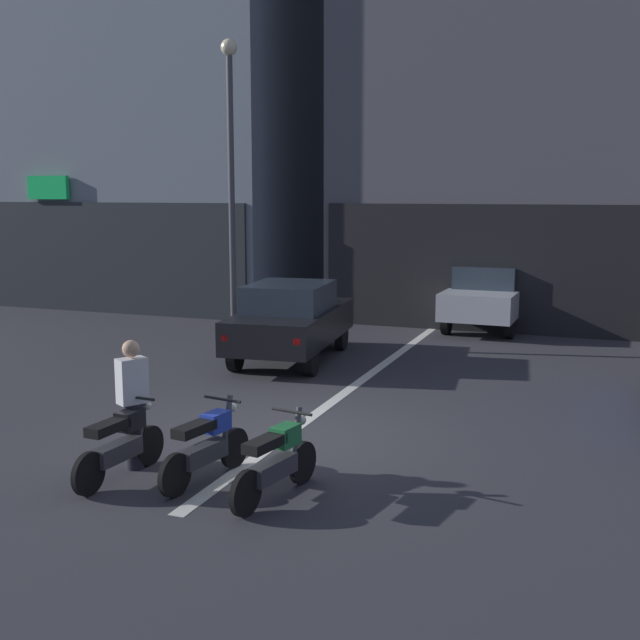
% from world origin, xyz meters
% --- Properties ---
extents(ground_plane, '(120.00, 120.00, 0.00)m').
position_xyz_m(ground_plane, '(0.00, 0.00, 0.00)').
color(ground_plane, '#333338').
extents(lane_centre_line, '(0.20, 18.00, 0.01)m').
position_xyz_m(lane_centre_line, '(0.00, 6.00, 0.00)').
color(lane_centre_line, silver).
rests_on(lane_centre_line, ground).
extents(building_corner_left, '(9.75, 9.85, 18.57)m').
position_xyz_m(building_corner_left, '(-9.70, 13.99, 9.27)').
color(building_corner_left, gray).
rests_on(building_corner_left, ground).
extents(building_mid_block, '(8.63, 8.50, 15.12)m').
position_xyz_m(building_mid_block, '(1.29, 13.99, 7.55)').
color(building_mid_block, '#56565B').
rests_on(building_mid_block, ground).
extents(car_black_crossing_near, '(2.19, 4.27, 1.64)m').
position_xyz_m(car_black_crossing_near, '(-1.94, 4.90, 0.89)').
color(car_black_crossing_near, black).
rests_on(car_black_crossing_near, ground).
extents(car_silver_down_street, '(1.85, 4.14, 1.64)m').
position_xyz_m(car_silver_down_street, '(1.30, 10.40, 0.89)').
color(car_silver_down_street, black).
rests_on(car_silver_down_street, ground).
extents(street_lamp, '(0.36, 0.36, 6.77)m').
position_xyz_m(street_lamp, '(-3.77, 5.89, 4.12)').
color(street_lamp, '#47474C').
rests_on(street_lamp, ground).
extents(motorcycle_black_row_leftmost, '(0.55, 1.67, 0.98)m').
position_xyz_m(motorcycle_black_row_leftmost, '(-1.21, -2.23, 0.46)').
color(motorcycle_black_row_leftmost, black).
rests_on(motorcycle_black_row_leftmost, ground).
extents(motorcycle_blue_row_left_mid, '(0.55, 1.66, 0.98)m').
position_xyz_m(motorcycle_blue_row_left_mid, '(-0.19, -1.93, 0.46)').
color(motorcycle_blue_row_left_mid, black).
rests_on(motorcycle_blue_row_left_mid, ground).
extents(motorcycle_green_row_centre, '(0.55, 1.65, 0.98)m').
position_xyz_m(motorcycle_green_row_centre, '(0.83, -2.14, 0.46)').
color(motorcycle_green_row_centre, black).
rests_on(motorcycle_green_row_centre, ground).
extents(person_by_motorcycles, '(0.37, 0.42, 1.67)m').
position_xyz_m(person_by_motorcycles, '(-1.28, -1.85, 0.86)').
color(person_by_motorcycles, '#23232D').
rests_on(person_by_motorcycles, ground).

